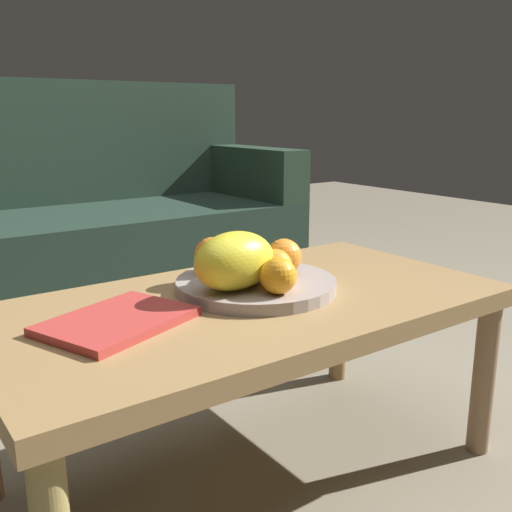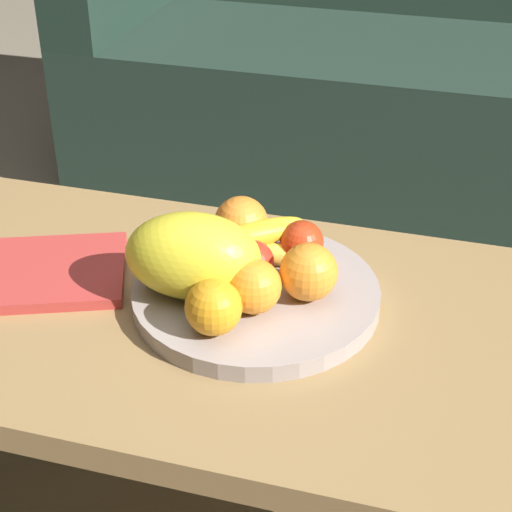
% 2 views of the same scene
% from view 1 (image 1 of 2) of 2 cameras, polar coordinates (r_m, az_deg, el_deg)
% --- Properties ---
extents(ground_plane, '(8.00, 8.00, 0.00)m').
position_cam_1_polar(ground_plane, '(1.36, -0.55, -20.54)').
color(ground_plane, '#7B715E').
extents(coffee_table, '(1.05, 0.55, 0.40)m').
position_cam_1_polar(coffee_table, '(1.19, -0.59, -6.31)').
color(coffee_table, olive).
rests_on(coffee_table, ground_plane).
extents(couch, '(1.70, 0.70, 0.90)m').
position_cam_1_polar(couch, '(2.39, -17.02, 2.15)').
color(couch, '#1E3027').
rests_on(couch, ground_plane).
extents(fruit_bowl, '(0.34, 0.34, 0.03)m').
position_cam_1_polar(fruit_bowl, '(1.22, -0.00, -2.85)').
color(fruit_bowl, '#A39691').
rests_on(fruit_bowl, coffee_table).
extents(melon_large_front, '(0.19, 0.14, 0.12)m').
position_cam_1_polar(melon_large_front, '(1.13, -2.11, -0.49)').
color(melon_large_front, yellow).
rests_on(melon_large_front, fruit_bowl).
extents(orange_front, '(0.07, 0.07, 0.07)m').
position_cam_1_polar(orange_front, '(1.11, 2.20, -1.95)').
color(orange_front, orange).
rests_on(orange_front, fruit_bowl).
extents(orange_left, '(0.08, 0.08, 0.08)m').
position_cam_1_polar(orange_left, '(1.25, 2.76, -0.05)').
color(orange_left, orange).
rests_on(orange_left, fruit_bowl).
extents(orange_right, '(0.08, 0.08, 0.08)m').
position_cam_1_polar(orange_right, '(1.26, -4.32, 0.07)').
color(orange_right, orange).
rests_on(orange_right, fruit_bowl).
extents(orange_back, '(0.07, 0.07, 0.07)m').
position_cam_1_polar(orange_back, '(1.17, 1.87, -1.05)').
color(orange_back, orange).
rests_on(orange_back, fruit_bowl).
extents(apple_front, '(0.06, 0.06, 0.06)m').
position_cam_1_polar(apple_front, '(1.21, -0.69, -0.83)').
color(apple_front, red).
rests_on(apple_front, fruit_bowl).
extents(apple_left, '(0.06, 0.06, 0.06)m').
position_cam_1_polar(apple_left, '(1.30, -0.51, 0.16)').
color(apple_left, '#B53214').
rests_on(apple_left, fruit_bowl).
extents(banana_bunch, '(0.17, 0.14, 0.06)m').
position_cam_1_polar(banana_bunch, '(1.24, -2.35, -0.49)').
color(banana_bunch, yellow).
rests_on(banana_bunch, fruit_bowl).
extents(magazine, '(0.30, 0.26, 0.02)m').
position_cam_1_polar(magazine, '(1.05, -13.49, -6.25)').
color(magazine, '#B93834').
rests_on(magazine, coffee_table).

